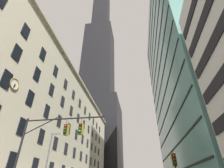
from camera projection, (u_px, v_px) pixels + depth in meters
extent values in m
cube|color=#BCAF93|center=(53.00, 131.00, 42.85)|extent=(13.23, 69.10, 27.60)
cube|color=tan|center=(83.00, 85.00, 48.83)|extent=(0.70, 69.10, 0.60)
cube|color=black|center=(12.00, 162.00, 19.55)|extent=(0.14, 1.40, 2.20)
cube|color=black|center=(35.00, 166.00, 23.76)|extent=(0.14, 1.40, 2.20)
cube|color=black|center=(22.00, 127.00, 21.75)|extent=(0.14, 1.40, 2.20)
cube|color=black|center=(41.00, 136.00, 25.96)|extent=(0.14, 1.40, 2.20)
cube|color=black|center=(55.00, 143.00, 30.17)|extent=(0.14, 1.40, 2.20)
cube|color=black|center=(66.00, 149.00, 34.38)|extent=(0.14, 1.40, 2.20)
cube|color=black|center=(74.00, 153.00, 38.58)|extent=(0.14, 1.40, 2.20)
cube|color=black|center=(81.00, 156.00, 42.79)|extent=(0.14, 1.40, 2.20)
cube|color=black|center=(86.00, 159.00, 47.00)|extent=(0.14, 1.40, 2.20)
cube|color=black|center=(91.00, 161.00, 51.21)|extent=(0.14, 1.40, 2.20)
cube|color=black|center=(95.00, 163.00, 55.41)|extent=(0.14, 1.40, 2.20)
cube|color=black|center=(98.00, 164.00, 59.62)|extent=(0.14, 1.40, 2.20)
cube|color=black|center=(6.00, 79.00, 19.75)|extent=(0.14, 1.40, 2.20)
cube|color=black|center=(30.00, 98.00, 23.95)|extent=(0.14, 1.40, 2.20)
cube|color=black|center=(47.00, 111.00, 28.16)|extent=(0.14, 1.40, 2.20)
cube|color=black|center=(59.00, 121.00, 32.37)|extent=(0.14, 1.40, 2.20)
cube|color=black|center=(69.00, 129.00, 36.58)|extent=(0.14, 1.40, 2.20)
cube|color=black|center=(76.00, 134.00, 40.79)|extent=(0.14, 1.40, 2.20)
cube|color=black|center=(82.00, 139.00, 44.99)|extent=(0.14, 1.40, 2.20)
cube|color=black|center=(88.00, 143.00, 49.20)|extent=(0.14, 1.40, 2.20)
cube|color=black|center=(92.00, 147.00, 53.41)|extent=(0.14, 1.40, 2.20)
cube|color=black|center=(96.00, 150.00, 57.62)|extent=(0.14, 1.40, 2.20)
cube|color=black|center=(99.00, 152.00, 61.82)|extent=(0.14, 1.40, 2.20)
cube|color=black|center=(17.00, 53.00, 21.95)|extent=(0.14, 1.40, 2.20)
cube|color=black|center=(37.00, 74.00, 26.16)|extent=(0.14, 1.40, 2.20)
cube|color=black|center=(52.00, 90.00, 30.36)|extent=(0.14, 1.40, 2.20)
cube|color=black|center=(63.00, 102.00, 34.57)|extent=(0.14, 1.40, 2.20)
cube|color=black|center=(71.00, 111.00, 38.78)|extent=(0.14, 1.40, 2.20)
cube|color=black|center=(78.00, 118.00, 42.99)|extent=(0.14, 1.40, 2.20)
cube|color=black|center=(84.00, 124.00, 47.20)|extent=(0.14, 1.40, 2.20)
cube|color=black|center=(89.00, 129.00, 51.40)|extent=(0.14, 1.40, 2.20)
cube|color=black|center=(93.00, 134.00, 55.61)|extent=(0.14, 1.40, 2.20)
cube|color=black|center=(96.00, 137.00, 59.82)|extent=(0.14, 1.40, 2.20)
cube|color=black|center=(99.00, 140.00, 64.03)|extent=(0.14, 1.40, 2.20)
cube|color=black|center=(26.00, 31.00, 24.15)|extent=(0.14, 1.40, 2.20)
cube|color=black|center=(43.00, 54.00, 28.36)|extent=(0.14, 1.40, 2.20)
cube|color=black|center=(56.00, 71.00, 32.57)|extent=(0.14, 1.40, 2.20)
cube|color=black|center=(66.00, 84.00, 36.77)|extent=(0.14, 1.40, 2.20)
cube|color=black|center=(73.00, 95.00, 40.98)|extent=(0.14, 1.40, 2.20)
cube|color=black|center=(80.00, 103.00, 45.19)|extent=(0.14, 1.40, 2.20)
cube|color=black|center=(85.00, 110.00, 49.40)|extent=(0.14, 1.40, 2.20)
cube|color=black|center=(90.00, 116.00, 53.61)|extent=(0.14, 1.40, 2.20)
cube|color=black|center=(93.00, 121.00, 57.81)|extent=(0.14, 1.40, 2.20)
cube|color=black|center=(97.00, 126.00, 62.02)|extent=(0.14, 1.40, 2.20)
cube|color=black|center=(100.00, 130.00, 66.23)|extent=(0.14, 1.40, 2.20)
torus|color=olive|center=(15.00, 84.00, 20.94)|extent=(0.14, 1.58, 1.58)
cylinder|color=silver|center=(14.00, 84.00, 20.94)|extent=(0.05, 1.37, 1.37)
cube|color=black|center=(14.00, 85.00, 20.85)|extent=(0.03, 0.10, 0.41)
cube|color=black|center=(14.00, 86.00, 20.85)|extent=(0.03, 0.21, 0.60)
cube|color=black|center=(94.00, 142.00, 92.69)|extent=(29.11, 29.11, 45.45)
cube|color=black|center=(99.00, 63.00, 121.94)|extent=(20.38, 20.38, 66.11)
cube|color=black|center=(102.00, 3.00, 160.94)|extent=(13.10, 13.10, 82.64)
cube|color=black|center=(219.00, 31.00, 13.04)|extent=(0.16, 12.50, 1.10)
cube|color=black|center=(207.00, 7.00, 14.61)|extent=(0.16, 12.50, 1.10)
cube|color=slate|center=(200.00, 75.00, 42.79)|extent=(19.93, 40.80, 51.89)
cube|color=black|center=(173.00, 150.00, 34.68)|extent=(0.12, 39.80, 0.24)
cube|color=black|center=(169.00, 131.00, 36.78)|extent=(0.12, 39.80, 0.24)
cube|color=black|center=(166.00, 114.00, 38.88)|extent=(0.12, 39.80, 0.24)
cube|color=black|center=(163.00, 99.00, 40.97)|extent=(0.12, 39.80, 0.24)
cube|color=black|center=(161.00, 85.00, 43.07)|extent=(0.12, 39.80, 0.24)
cube|color=black|center=(159.00, 72.00, 45.17)|extent=(0.12, 39.80, 0.24)
cube|color=black|center=(157.00, 61.00, 47.27)|extent=(0.12, 39.80, 0.24)
cube|color=black|center=(155.00, 50.00, 49.36)|extent=(0.12, 39.80, 0.24)
cube|color=black|center=(153.00, 41.00, 51.46)|extent=(0.12, 39.80, 0.24)
cube|color=black|center=(151.00, 32.00, 53.56)|extent=(0.12, 39.80, 0.24)
cube|color=black|center=(150.00, 24.00, 55.65)|extent=(0.12, 39.80, 0.24)
cylinder|color=black|center=(17.00, 157.00, 15.13)|extent=(0.20, 0.20, 7.35)
cylinder|color=black|center=(65.00, 119.00, 16.41)|extent=(7.98, 0.14, 0.14)
cylinder|color=black|center=(41.00, 126.00, 16.41)|extent=(3.28, 0.10, 1.65)
cylinder|color=black|center=(67.00, 122.00, 16.22)|extent=(0.04, 0.04, 0.60)
cube|color=black|center=(66.00, 129.00, 15.82)|extent=(0.30, 0.30, 0.90)
cube|color=olive|center=(66.00, 130.00, 15.97)|extent=(0.40, 0.40, 1.04)
sphere|color=red|center=(65.00, 126.00, 15.84)|extent=(0.20, 0.20, 0.20)
sphere|color=#4B3A08|center=(65.00, 129.00, 15.69)|extent=(0.20, 0.20, 0.20)
sphere|color=#083D10|center=(65.00, 132.00, 15.54)|extent=(0.20, 0.20, 0.20)
cylinder|color=black|center=(81.00, 121.00, 16.03)|extent=(0.04, 0.04, 0.60)
cube|color=black|center=(80.00, 129.00, 15.63)|extent=(0.30, 0.30, 0.90)
cube|color=olive|center=(81.00, 129.00, 15.78)|extent=(0.40, 0.40, 1.04)
sphere|color=#450808|center=(80.00, 125.00, 15.65)|extent=(0.20, 0.20, 0.20)
sphere|color=#4B3A08|center=(80.00, 128.00, 15.50)|extent=(0.20, 0.20, 0.20)
sphere|color=green|center=(80.00, 131.00, 15.35)|extent=(0.20, 0.20, 0.20)
cube|color=black|center=(174.00, 159.00, 14.02)|extent=(0.30, 0.30, 0.90)
cube|color=olive|center=(174.00, 160.00, 14.17)|extent=(0.40, 0.40, 1.04)
sphere|color=red|center=(174.00, 156.00, 14.04)|extent=(0.20, 0.20, 0.20)
sphere|color=#4B3A08|center=(174.00, 159.00, 13.89)|extent=(0.20, 0.20, 0.20)
sphere|color=#083D10|center=(175.00, 163.00, 13.74)|extent=(0.20, 0.20, 0.20)
cylinder|color=#47474C|center=(47.00, 164.00, 21.41)|extent=(0.18, 0.18, 7.83)
cylinder|color=#47474C|center=(58.00, 134.00, 23.28)|extent=(1.62, 0.10, 0.10)
ellipsoid|color=#EFE5C6|center=(63.00, 134.00, 23.12)|extent=(0.56, 0.32, 0.24)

